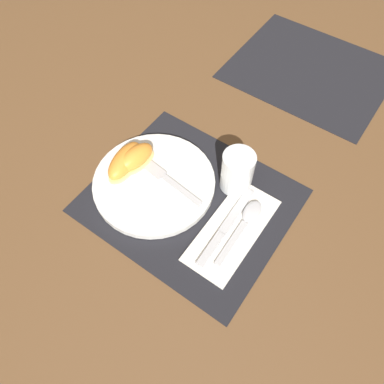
% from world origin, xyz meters
% --- Properties ---
extents(ground_plane, '(3.00, 3.00, 0.00)m').
position_xyz_m(ground_plane, '(0.00, 0.00, 0.00)').
color(ground_plane, brown).
extents(placemat, '(0.42, 0.36, 0.00)m').
position_xyz_m(placemat, '(0.00, 0.00, 0.00)').
color(placemat, black).
rests_on(placemat, ground_plane).
extents(placemat_far, '(0.42, 0.36, 0.00)m').
position_xyz_m(placemat_far, '(0.03, 0.54, 0.00)').
color(placemat_far, black).
rests_on(placemat_far, ground_plane).
extents(plate, '(0.27, 0.27, 0.02)m').
position_xyz_m(plate, '(-0.09, -0.01, 0.01)').
color(plate, white).
rests_on(plate, placemat).
extents(juice_glass, '(0.07, 0.07, 0.10)m').
position_xyz_m(juice_glass, '(0.06, 0.09, 0.05)').
color(juice_glass, silver).
rests_on(juice_glass, placemat).
extents(napkin, '(0.10, 0.24, 0.00)m').
position_xyz_m(napkin, '(0.11, -0.01, 0.01)').
color(napkin, white).
rests_on(napkin, placemat).
extents(knife, '(0.02, 0.21, 0.01)m').
position_xyz_m(knife, '(0.10, -0.02, 0.01)').
color(knife, '#BCBCC1').
rests_on(knife, napkin).
extents(spoon, '(0.04, 0.17, 0.01)m').
position_xyz_m(spoon, '(0.13, 0.03, 0.01)').
color(spoon, '#BCBCC1').
rests_on(spoon, napkin).
extents(fork, '(0.18, 0.04, 0.00)m').
position_xyz_m(fork, '(-0.07, 0.00, 0.02)').
color(fork, '#BCBCC1').
rests_on(fork, plate).
extents(citrus_wedge_0, '(0.07, 0.11, 0.04)m').
position_xyz_m(citrus_wedge_0, '(-0.15, 0.00, 0.04)').
color(citrus_wedge_0, '#F4DB84').
rests_on(citrus_wedge_0, plate).
extents(citrus_wedge_1, '(0.07, 0.12, 0.04)m').
position_xyz_m(citrus_wedge_1, '(-0.16, -0.02, 0.04)').
color(citrus_wedge_1, '#F4DB84').
rests_on(citrus_wedge_1, plate).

